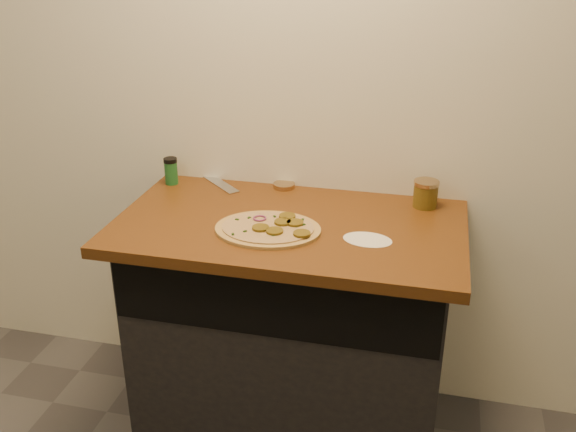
% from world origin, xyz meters
% --- Properties ---
extents(cabinet, '(1.10, 0.60, 0.86)m').
position_xyz_m(cabinet, '(0.00, 1.45, 0.43)').
color(cabinet, black).
rests_on(cabinet, ground).
extents(countertop, '(1.20, 0.70, 0.04)m').
position_xyz_m(countertop, '(0.00, 1.42, 0.88)').
color(countertop, '#623412').
rests_on(countertop, cabinet).
extents(pizza, '(0.38, 0.38, 0.02)m').
position_xyz_m(pizza, '(-0.05, 1.33, 0.91)').
color(pizza, tan).
rests_on(pizza, countertop).
extents(chefs_knife, '(0.28, 0.26, 0.02)m').
position_xyz_m(chefs_knife, '(-0.41, 1.75, 0.91)').
color(chefs_knife, '#B7BAC1').
rests_on(chefs_knife, countertop).
extents(mason_jar_lid, '(0.11, 0.11, 0.02)m').
position_xyz_m(mason_jar_lid, '(-0.09, 1.72, 0.91)').
color(mason_jar_lid, tan).
rests_on(mason_jar_lid, countertop).
extents(salsa_jar, '(0.09, 0.09, 0.10)m').
position_xyz_m(salsa_jar, '(0.45, 1.66, 0.95)').
color(salsa_jar, maroon).
rests_on(salsa_jar, countertop).
extents(spice_shaker, '(0.05, 0.05, 0.11)m').
position_xyz_m(spice_shaker, '(-0.54, 1.66, 0.95)').
color(spice_shaker, '#1E6029').
rests_on(spice_shaker, countertop).
extents(flour_spill, '(0.18, 0.18, 0.00)m').
position_xyz_m(flour_spill, '(0.28, 1.34, 0.90)').
color(flour_spill, white).
rests_on(flour_spill, countertop).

